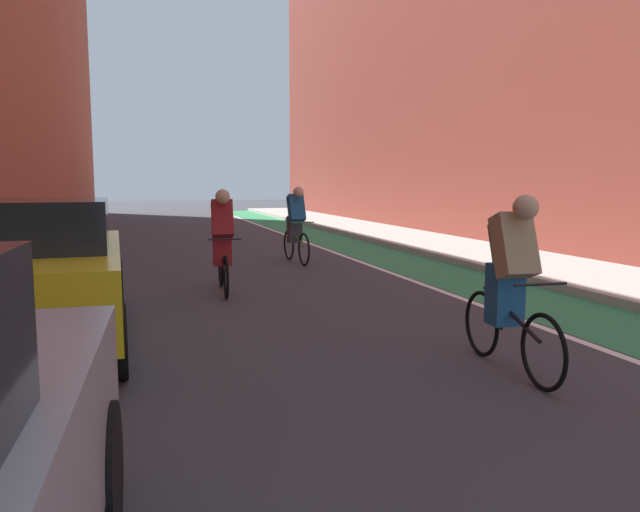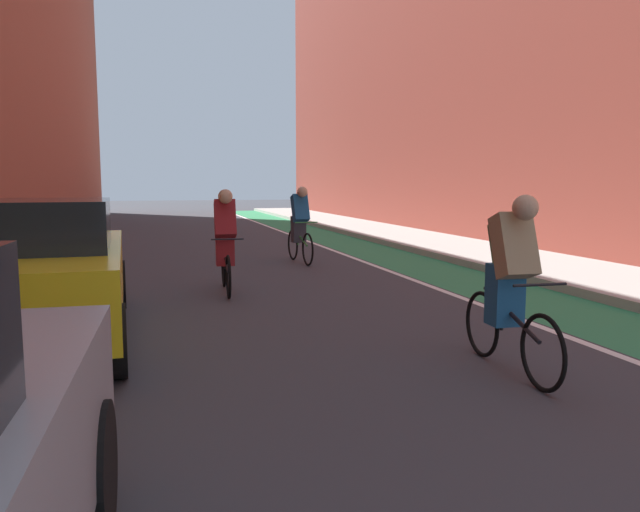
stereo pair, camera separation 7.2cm
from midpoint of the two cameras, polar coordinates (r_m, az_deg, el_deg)
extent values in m
plane|color=#38383D|center=(14.37, -7.62, -0.02)|extent=(91.96, 91.96, 0.00)
cube|color=#2D8451|center=(17.09, 2.85, 1.13)|extent=(1.60, 41.80, 0.00)
cube|color=white|center=(16.83, -0.06, 1.05)|extent=(0.12, 41.80, 0.00)
cube|color=#A8A59E|center=(17.87, 9.32, 1.52)|extent=(2.64, 41.80, 0.14)
cube|color=brown|center=(21.30, 13.84, 20.03)|extent=(2.40, 37.80, 13.25)
cylinder|color=black|center=(3.30, -20.23, -18.25)|extent=(0.24, 0.67, 0.66)
cube|color=yellow|center=(7.18, -25.08, -2.00)|extent=(2.01, 4.29, 0.70)
cube|color=black|center=(6.92, -25.54, 2.45)|extent=(1.70, 1.83, 0.55)
cylinder|color=black|center=(8.72, -18.14, -2.57)|extent=(0.24, 0.67, 0.66)
cylinder|color=black|center=(5.66, -18.30, -7.57)|extent=(0.24, 0.67, 0.66)
torus|color=black|center=(5.39, 20.37, -8.44)|extent=(0.07, 0.65, 0.65)
torus|color=black|center=(6.27, 15.14, -6.12)|extent=(0.07, 0.65, 0.65)
cylinder|color=black|center=(5.77, 17.63, -5.08)|extent=(0.09, 0.96, 0.33)
cylinder|color=black|center=(5.91, 16.77, -3.98)|extent=(0.04, 0.12, 0.55)
cylinder|color=black|center=(5.34, 20.15, -2.53)|extent=(0.48, 0.05, 0.02)
cube|color=#1E598C|center=(5.83, 17.17, -3.44)|extent=(0.29, 0.25, 0.56)
cube|color=tan|center=(5.66, 17.97, 0.93)|extent=(0.34, 0.42, 0.60)
sphere|color=tan|center=(5.50, 18.93, 4.28)|extent=(0.22, 0.22, 0.22)
cube|color=#4C7247|center=(5.76, 17.36, 1.25)|extent=(0.27, 0.29, 0.39)
torus|color=black|center=(9.10, -8.30, -1.94)|extent=(0.07, 0.65, 0.65)
torus|color=black|center=(10.13, -8.75, -1.05)|extent=(0.07, 0.65, 0.65)
cylinder|color=black|center=(9.59, -8.56, -0.17)|extent=(0.09, 0.96, 0.33)
cylinder|color=black|center=(9.76, -8.65, 0.43)|extent=(0.04, 0.12, 0.55)
cylinder|color=black|center=(9.11, -8.39, 1.56)|extent=(0.48, 0.05, 0.02)
cube|color=maroon|center=(9.67, -8.62, 0.79)|extent=(0.29, 0.25, 0.56)
cube|color=maroon|center=(9.51, -8.61, 3.47)|extent=(0.34, 0.41, 0.60)
sphere|color=tan|center=(9.34, -8.58, 5.50)|extent=(0.22, 0.22, 0.22)
torus|color=black|center=(12.56, -0.99, 0.62)|extent=(0.09, 0.68, 0.68)
torus|color=black|center=(13.55, -2.40, 1.07)|extent=(0.09, 0.68, 0.68)
cylinder|color=#338C3F|center=(13.03, -1.72, 1.82)|extent=(0.11, 0.96, 0.33)
cylinder|color=#338C3F|center=(13.20, -1.97, 2.23)|extent=(0.04, 0.12, 0.55)
cylinder|color=#338C3F|center=(12.58, -1.11, 3.14)|extent=(0.48, 0.06, 0.02)
cube|color=#333842|center=(13.12, -1.87, 2.51)|extent=(0.30, 0.26, 0.56)
cube|color=#1E598C|center=(12.97, -1.70, 4.49)|extent=(0.35, 0.42, 0.60)
sphere|color=tan|center=(12.81, -1.49, 5.98)|extent=(0.22, 0.22, 0.22)
camera|label=1|loc=(0.04, -89.66, 0.04)|focal=34.38mm
camera|label=2|loc=(0.04, 90.34, -0.04)|focal=34.38mm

